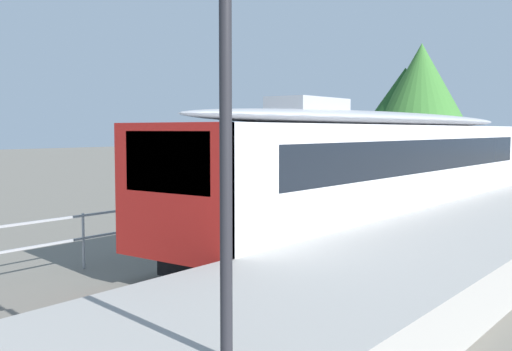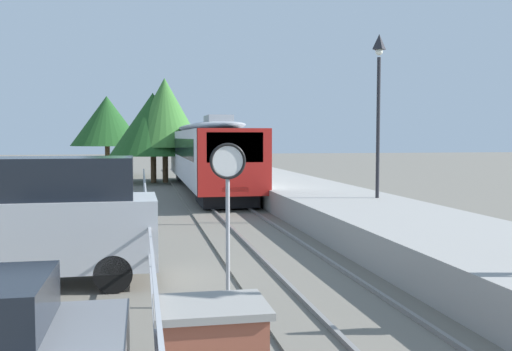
# 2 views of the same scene
# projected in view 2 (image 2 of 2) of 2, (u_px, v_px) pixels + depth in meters

# --- Properties ---
(ground_plane) EXTENTS (160.00, 160.00, 0.00)m
(ground_plane) POSITION_uv_depth(u_px,v_px,m) (153.00, 211.00, 23.06)
(ground_plane) COLOR #6B665B
(track_rails) EXTENTS (3.20, 60.00, 0.14)m
(track_rails) POSITION_uv_depth(u_px,v_px,m) (229.00, 209.00, 23.63)
(track_rails) COLOR #6B665B
(track_rails) RESTS_ON ground
(commuter_train) EXTENTS (2.82, 19.13, 3.74)m
(commuter_train) POSITION_uv_depth(u_px,v_px,m) (207.00, 152.00, 31.15)
(commuter_train) COLOR silver
(commuter_train) RESTS_ON track_rails
(station_platform) EXTENTS (3.90, 60.00, 0.90)m
(station_platform) POSITION_uv_depth(u_px,v_px,m) (307.00, 197.00, 24.23)
(station_platform) COLOR #999691
(station_platform) RESTS_ON ground
(platform_lamp_mid_platform) EXTENTS (0.34, 0.34, 5.35)m
(platform_lamp_mid_platform) POSITION_uv_depth(u_px,v_px,m) (379.00, 84.00, 19.23)
(platform_lamp_mid_platform) COLOR #232328
(platform_lamp_mid_platform) RESTS_ON station_platform
(speed_limit_sign) EXTENTS (0.61, 0.10, 2.81)m
(speed_limit_sign) POSITION_uv_depth(u_px,v_px,m) (228.00, 184.00, 9.85)
(speed_limit_sign) COLOR #9EA0A5
(speed_limit_sign) RESTS_ON ground
(carpark_fence) EXTENTS (0.06, 36.06, 1.25)m
(carpark_fence) POSITION_uv_depth(u_px,v_px,m) (148.00, 227.00, 13.15)
(carpark_fence) COLOR #9EA0A5
(carpark_fence) RESTS_ON ground
(parked_van_silver) EXTENTS (4.91, 1.98, 2.51)m
(parked_van_silver) POSITION_uv_depth(u_px,v_px,m) (33.00, 220.00, 11.45)
(parked_van_silver) COLOR #B7BABF
(parked_van_silver) RESTS_ON ground
(tree_behind_carpark) EXTENTS (5.53, 5.53, 5.72)m
(tree_behind_carpark) POSITION_uv_depth(u_px,v_px,m) (153.00, 124.00, 37.56)
(tree_behind_carpark) COLOR brown
(tree_behind_carpark) RESTS_ON ground
(tree_behind_station_far) EXTENTS (4.87, 4.87, 6.67)m
(tree_behind_station_far) POSITION_uv_depth(u_px,v_px,m) (165.00, 113.00, 37.54)
(tree_behind_station_far) COLOR brown
(tree_behind_station_far) RESTS_ON ground
(tree_distant_left) EXTENTS (5.33, 5.33, 5.94)m
(tree_distant_left) POSITION_uv_depth(u_px,v_px,m) (107.00, 121.00, 43.48)
(tree_distant_left) COLOR brown
(tree_distant_left) RESTS_ON ground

